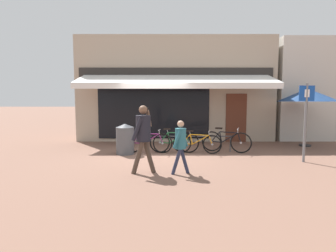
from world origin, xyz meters
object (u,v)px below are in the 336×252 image
pedestrian_adult (143,132)px  litter_bin (125,139)px  bicycle_black (226,141)px  pedestrian_child (181,141)px  bicycle_orange (197,143)px  cafe_parasol (308,95)px  bicycle_purple (148,142)px  parking_sign (306,114)px  bicycle_green (174,142)px

pedestrian_adult → litter_bin: size_ratio=1.65×
bicycle_black → pedestrian_child: size_ratio=1.24×
bicycle_orange → cafe_parasol: size_ratio=0.73×
bicycle_black → litter_bin: size_ratio=1.60×
bicycle_black → pedestrian_adult: 3.79m
bicycle_purple → litter_bin: bearing=-158.2°
bicycle_purple → pedestrian_child: bearing=-62.8°
bicycle_purple → pedestrian_adult: pedestrian_adult is taller
bicycle_orange → litter_bin: bearing=-164.2°
bicycle_purple → litter_bin: 0.77m
pedestrian_adult → parking_sign: size_ratio=0.74×
bicycle_purple → parking_sign: size_ratio=0.75×
bicycle_black → parking_sign: 2.65m
litter_bin → parking_sign: parking_sign is taller
bicycle_green → litter_bin: (-1.66, -0.25, 0.14)m
bicycle_black → bicycle_orange: bearing=-149.9°
litter_bin → cafe_parasol: size_ratio=0.45×
bicycle_green → cafe_parasol: cafe_parasol is taller
bicycle_purple → cafe_parasol: bearing=18.6°
bicycle_green → pedestrian_child: bearing=-86.6°
bicycle_orange → parking_sign: size_ratio=0.73×
bicycle_black → pedestrian_child: 3.26m
bicycle_purple → bicycle_black: 2.73m
bicycle_orange → parking_sign: 3.43m
bicycle_orange → bicycle_black: bearing=21.6°
bicycle_purple → bicycle_black: (2.73, 0.10, 0.02)m
bicycle_black → cafe_parasol: 3.99m
bicycle_black → cafe_parasol: (3.42, 1.25, 1.62)m
bicycle_purple → litter_bin: size_ratio=1.68×
pedestrian_child → litter_bin: pedestrian_child is taller
bicycle_purple → bicycle_orange: bearing=4.1°
bicycle_green → pedestrian_adult: (-0.82, -2.61, 0.65)m
pedestrian_adult → cafe_parasol: size_ratio=0.74×
pedestrian_child → litter_bin: 3.01m
cafe_parasol → bicycle_black: bearing=-159.9°
bicycle_orange → litter_bin: 2.43m
bicycle_purple → pedestrian_child: pedestrian_child is taller
bicycle_green → parking_sign: size_ratio=0.75×
litter_bin → parking_sign: (5.41, -1.18, 0.89)m
pedestrian_adult → cafe_parasol: (6.05, 3.91, 0.98)m
bicycle_purple → litter_bin: (-0.73, -0.20, 0.15)m
bicycle_black → parking_sign: bearing=-16.3°
bicycle_orange → cafe_parasol: cafe_parasol is taller
bicycle_green → parking_sign: 4.14m
bicycle_orange → cafe_parasol: bearing=30.1°
pedestrian_adult → cafe_parasol: bearing=43.2°
bicycle_purple → bicycle_green: size_ratio=1.00×
bicycle_black → pedestrian_child: pedestrian_child is taller
pedestrian_child → parking_sign: (3.66, 1.26, 0.60)m
bicycle_green → parking_sign: (3.75, -1.43, 1.03)m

